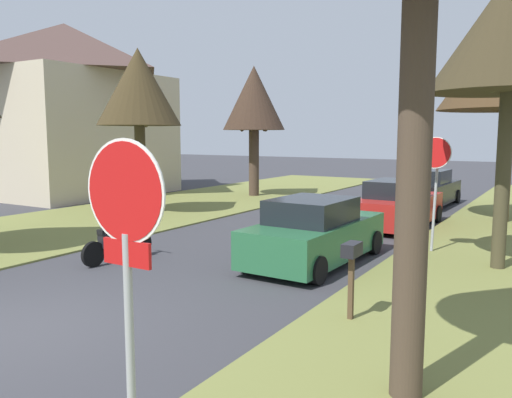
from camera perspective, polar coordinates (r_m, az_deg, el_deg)
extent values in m
plane|color=#38383D|center=(9.14, -25.18, -13.08)|extent=(120.00, 120.00, 0.00)
cylinder|color=#9EA0A5|center=(4.40, -13.66, -18.28)|extent=(0.07, 0.07, 2.25)
cylinder|color=white|center=(4.01, -14.28, 0.79)|extent=(0.81, 0.03, 0.81)
cylinder|color=red|center=(4.01, -14.26, 0.80)|extent=(0.76, 0.04, 0.76)
cube|color=red|center=(4.09, -14.06, -5.81)|extent=(0.48, 0.04, 0.20)
cylinder|color=#9EA0A5|center=(14.19, 19.09, -0.93)|extent=(0.07, 0.36, 2.24)
cylinder|color=white|center=(13.89, 19.16, 4.85)|extent=(0.81, 0.15, 0.80)
cylinder|color=red|center=(13.90, 19.17, 4.85)|extent=(0.76, 0.15, 0.76)
cylinder|color=#47382C|center=(5.96, 16.95, 1.08)|extent=(0.37, 0.37, 4.81)
cylinder|color=#464029|center=(12.75, 25.55, 1.73)|extent=(0.31, 0.31, 3.93)
cone|color=#38301D|center=(12.91, 26.36, 16.39)|extent=(3.49, 3.49, 2.64)
cylinder|color=#464029|center=(12.75, 24.61, 13.04)|extent=(0.33, 0.81, 1.14)
cylinder|color=brown|center=(19.82, 25.80, 3.27)|extent=(0.41, 0.41, 3.85)
cone|color=#42301C|center=(19.96, 26.38, 13.81)|extent=(4.73, 4.73, 3.47)
cylinder|color=brown|center=(20.35, 26.46, 10.89)|extent=(1.17, 0.27, 1.62)
cylinder|color=brown|center=(20.11, 25.54, 10.37)|extent=(0.73, 0.74, 1.18)
cylinder|color=#4B4027|center=(20.28, -12.61, 3.18)|extent=(0.40, 0.40, 3.36)
cone|color=#3C301B|center=(20.32, -12.85, 11.98)|extent=(3.17, 3.17, 2.88)
cylinder|color=#4B4027|center=(19.76, -13.38, 9.16)|extent=(1.18, 0.61, 0.99)
cylinder|color=#4B4027|center=(20.44, -11.64, 9.24)|extent=(1.00, 0.55, 1.05)
cylinder|color=#47362B|center=(25.69, -0.23, 4.01)|extent=(0.50, 0.50, 3.25)
cone|color=#39281E|center=(25.72, -0.23, 11.09)|extent=(3.05, 3.05, 3.10)
cylinder|color=#47362B|center=(26.13, -0.65, 8.40)|extent=(0.87, 1.05, 0.89)
cylinder|color=#47362B|center=(25.66, 1.04, 8.90)|extent=(0.84, 1.22, 1.29)
cylinder|color=#47362B|center=(25.41, 0.44, 8.97)|extent=(0.39, 0.99, 1.30)
cube|color=#28663D|center=(12.47, 6.59, -4.34)|extent=(1.95, 4.45, 0.85)
cube|color=black|center=(12.16, 6.18, -1.25)|extent=(1.66, 2.07, 0.56)
cylinder|color=black|center=(14.36, 6.40, -4.00)|extent=(0.22, 0.61, 0.60)
cylinder|color=black|center=(13.68, 12.95, -4.69)|extent=(0.22, 0.61, 0.60)
cylinder|color=black|center=(11.56, -1.00, -6.67)|extent=(0.22, 0.61, 0.60)
cylinder|color=black|center=(10.72, 6.81, -7.82)|extent=(0.22, 0.61, 0.60)
cube|color=red|center=(17.83, 15.42, -1.11)|extent=(1.95, 4.45, 0.85)
cube|color=black|center=(17.53, 15.28, 1.09)|extent=(1.66, 2.07, 0.56)
cylinder|color=black|center=(19.69, 14.44, -1.17)|extent=(0.22, 0.61, 0.60)
cylinder|color=black|center=(19.21, 19.36, -1.55)|extent=(0.22, 0.61, 0.60)
cylinder|color=black|center=(16.62, 10.80, -2.56)|extent=(0.22, 0.61, 0.60)
cylinder|color=black|center=(16.06, 16.56, -3.07)|extent=(0.22, 0.61, 0.60)
cube|color=black|center=(23.55, 18.44, 0.72)|extent=(1.95, 4.45, 0.85)
cube|color=black|center=(23.28, 18.37, 2.39)|extent=(1.66, 2.07, 0.56)
cylinder|color=black|center=(25.39, 17.46, 0.53)|extent=(0.22, 0.61, 0.60)
cylinder|color=black|center=(24.99, 21.30, 0.28)|extent=(0.22, 0.61, 0.60)
cylinder|color=black|center=(22.25, 15.17, -0.27)|extent=(0.22, 0.61, 0.60)
cylinder|color=black|center=(21.79, 19.52, -0.58)|extent=(0.22, 0.61, 0.60)
cylinder|color=black|center=(13.49, -12.54, -4.84)|extent=(0.15, 0.61, 0.60)
cylinder|color=black|center=(12.61, -17.53, -5.84)|extent=(0.15, 0.61, 0.60)
cube|color=black|center=(12.98, -14.99, -4.12)|extent=(0.33, 1.03, 0.36)
cube|color=black|center=(12.80, -15.89, -3.40)|extent=(0.27, 0.58, 0.12)
cylinder|color=#9EA0A5|center=(13.31, -12.94, -2.17)|extent=(0.60, 0.09, 0.04)
cube|color=beige|center=(28.68, -19.98, 6.66)|extent=(7.87, 8.52, 6.10)
pyramid|color=#4C3833|center=(29.01, -20.35, 15.24)|extent=(8.50, 9.20, 2.56)
cube|color=brown|center=(8.67, 10.44, -9.60)|extent=(0.08, 0.08, 1.05)
cube|color=black|center=(8.52, 10.54, -5.50)|extent=(0.22, 0.44, 0.22)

